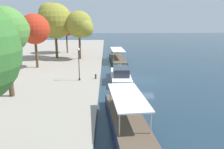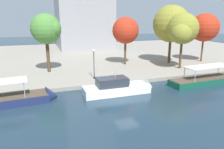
{
  "view_description": "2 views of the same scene",
  "coord_description": "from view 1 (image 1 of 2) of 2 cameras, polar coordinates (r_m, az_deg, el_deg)",
  "views": [
    {
      "loc": [
        -33.42,
        6.37,
        9.69
      ],
      "look_at": [
        -4.08,
        5.61,
        2.12
      ],
      "focal_mm": 35.6,
      "sensor_mm": 36.0,
      "label": 1
    },
    {
      "loc": [
        -9.4,
        -21.86,
        10.02
      ],
      "look_at": [
        0.68,
        7.55,
        1.81
      ],
      "focal_mm": 33.99,
      "sensor_mm": 36.0,
      "label": 2
    }
  ],
  "objects": [
    {
      "name": "tree_3",
      "position": [
        43.17,
        -19.41,
        10.77
      ],
      "size": [
        5.47,
        5.47,
        9.84
      ],
      "color": "#4C3823",
      "rests_on": "dock_promenade"
    },
    {
      "name": "ground_plane",
      "position": [
        35.37,
        8.95,
        -1.62
      ],
      "size": [
        220.0,
        220.0,
        0.0
      ],
      "primitive_type": "plane",
      "color": "#1E3342"
    },
    {
      "name": "motor_yacht_1",
      "position": [
        35.47,
        2.18,
        -0.28
      ],
      "size": [
        10.15,
        2.89,
        4.27
      ],
      "rotation": [
        0.0,
        0.0,
        -0.0
      ],
      "color": "white",
      "rests_on": "ground_plane"
    },
    {
      "name": "tree_1",
      "position": [
        59.82,
        -11.72,
        12.62
      ],
      "size": [
        6.18,
        6.18,
        10.64
      ],
      "color": "#4C3823",
      "rests_on": "dock_promenade"
    },
    {
      "name": "tour_boat_0",
      "position": [
        21.69,
        3.39,
        -10.88
      ],
      "size": [
        13.55,
        4.05,
        4.07
      ],
      "rotation": [
        0.0,
        0.0,
        0.09
      ],
      "color": "navy",
      "rests_on": "ground_plane"
    },
    {
      "name": "tour_boat_2",
      "position": [
        50.73,
        1.29,
        3.88
      ],
      "size": [
        14.3,
        3.57,
        3.92
      ],
      "rotation": [
        0.0,
        0.0,
        0.05
      ],
      "color": "#14513D",
      "rests_on": "ground_plane"
    },
    {
      "name": "tree_5",
      "position": [
        52.15,
        -14.46,
        13.48
      ],
      "size": [
        7.78,
        7.8,
        12.3
      ],
      "color": "#4C3823",
      "rests_on": "dock_promenade"
    },
    {
      "name": "mooring_bollard_0",
      "position": [
        33.97,
        -4.21,
        -0.44
      ],
      "size": [
        0.28,
        0.28,
        0.76
      ],
      "color": "#2D2D33",
      "rests_on": "dock_promenade"
    },
    {
      "name": "lamp_post",
      "position": [
        32.84,
        -8.53,
        3.77
      ],
      "size": [
        0.43,
        0.43,
        4.86
      ],
      "color": "black",
      "rests_on": "dock_promenade"
    },
    {
      "name": "tree_0",
      "position": [
        49.84,
        -8.29,
        12.45
      ],
      "size": [
        6.13,
        6.16,
        10.56
      ],
      "color": "#4C3823",
      "rests_on": "dock_promenade"
    },
    {
      "name": "tree_2",
      "position": [
        27.91,
        -25.71,
        10.08
      ],
      "size": [
        5.29,
        5.29,
        10.38
      ],
      "color": "#4C3823",
      "rests_on": "dock_promenade"
    }
  ]
}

